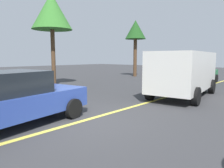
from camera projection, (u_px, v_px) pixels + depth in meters
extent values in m
plane|color=#38383A|center=(80.00, 122.00, 6.36)|extent=(80.00, 80.00, 0.00)
cube|color=#E0D14C|center=(138.00, 105.00, 8.55)|extent=(28.00, 0.16, 0.01)
cube|color=silver|center=(184.00, 71.00, 10.36)|extent=(5.42, 2.69, 1.82)
cube|color=black|center=(195.00, 62.00, 12.00)|extent=(0.41, 1.84, 0.80)
cylinder|color=black|center=(175.00, 84.00, 12.48)|extent=(0.79, 0.36, 0.76)
cylinder|color=black|center=(212.00, 86.00, 11.34)|extent=(0.79, 0.36, 0.76)
cylinder|color=black|center=(150.00, 92.00, 9.60)|extent=(0.79, 0.36, 0.76)
cylinder|color=black|center=(196.00, 96.00, 8.47)|extent=(0.79, 0.36, 0.76)
cube|color=#236B3D|center=(198.00, 74.00, 15.75)|extent=(3.91, 1.95, 0.69)
cube|color=black|center=(199.00, 65.00, 15.81)|extent=(1.90, 1.67, 0.69)
cylinder|color=black|center=(205.00, 81.00, 14.21)|extent=(0.65, 0.24, 0.64)
cylinder|color=black|center=(179.00, 80.00, 15.41)|extent=(0.65, 0.24, 0.64)
cylinder|color=black|center=(216.00, 79.00, 16.17)|extent=(0.65, 0.24, 0.64)
cylinder|color=black|center=(192.00, 77.00, 17.37)|extent=(0.65, 0.24, 0.64)
cube|color=#2D479E|center=(13.00, 104.00, 5.96)|extent=(4.56, 2.52, 0.62)
cube|color=black|center=(4.00, 83.00, 5.70)|extent=(2.31, 1.93, 0.62)
cylinder|color=black|center=(37.00, 102.00, 7.72)|extent=(0.67, 0.32, 0.64)
cylinder|color=black|center=(73.00, 108.00, 6.72)|extent=(0.67, 0.32, 0.64)
cylinder|color=#513823|center=(53.00, 58.00, 14.25)|extent=(0.28, 0.28, 3.79)
cone|color=#387A2D|center=(52.00, 11.00, 13.86)|extent=(2.67, 2.67, 2.37)
cylinder|color=#513823|center=(135.00, 58.00, 21.33)|extent=(0.35, 0.35, 3.78)
cone|color=#1E4C1C|center=(135.00, 30.00, 20.97)|extent=(2.08, 2.08, 1.85)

